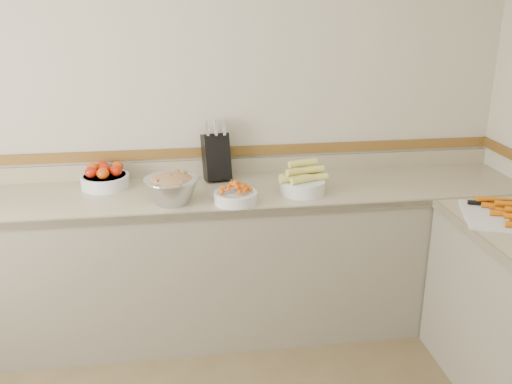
{
  "coord_description": "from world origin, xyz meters",
  "views": [
    {
      "loc": [
        -0.06,
        -1.45,
        2.01
      ],
      "look_at": [
        0.35,
        1.35,
        1.0
      ],
      "focal_mm": 40.0,
      "sensor_mm": 36.0,
      "label": 1
    }
  ],
  "objects": [
    {
      "name": "tomato_bowl",
      "position": [
        -0.48,
        1.84,
        0.96
      ],
      "size": [
        0.28,
        0.28,
        0.14
      ],
      "color": "silver",
      "rests_on": "counter_back"
    },
    {
      "name": "back_wall",
      "position": [
        0.0,
        2.0,
        1.3
      ],
      "size": [
        4.0,
        0.0,
        4.0
      ],
      "primitive_type": "plane",
      "rotation": [
        1.57,
        0.0,
        0.0
      ],
      "color": "#B8B198",
      "rests_on": "ground_plane"
    },
    {
      "name": "rhubarb_bowl",
      "position": [
        -0.09,
        1.52,
        0.99
      ],
      "size": [
        0.3,
        0.3,
        0.17
      ],
      "color": "#B2B2BA",
      "rests_on": "counter_back"
    },
    {
      "name": "knife_block",
      "position": [
        0.18,
        1.9,
        1.05
      ],
      "size": [
        0.18,
        0.21,
        0.37
      ],
      "color": "black",
      "rests_on": "counter_back"
    },
    {
      "name": "cherry_tomato_bowl",
      "position": [
        0.25,
        1.47,
        0.94
      ],
      "size": [
        0.24,
        0.24,
        0.13
      ],
      "color": "silver",
      "rests_on": "counter_back"
    },
    {
      "name": "corn_bowl",
      "position": [
        0.65,
        1.57,
        0.96
      ],
      "size": [
        0.29,
        0.26,
        0.19
      ],
      "color": "silver",
      "rests_on": "counter_back"
    },
    {
      "name": "counter_back",
      "position": [
        0.0,
        1.68,
        0.45
      ],
      "size": [
        4.0,
        0.65,
        1.08
      ],
      "color": "gray",
      "rests_on": "ground_plane"
    }
  ]
}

